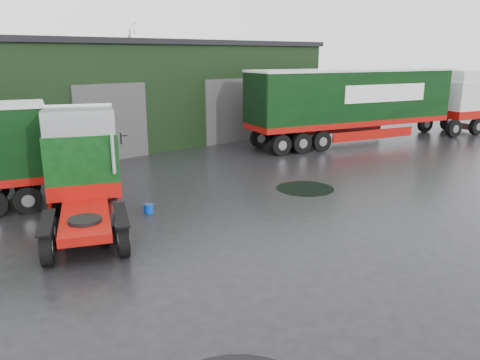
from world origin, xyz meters
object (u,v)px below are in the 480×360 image
wash_bucket (149,208)px  tree_back_b (119,74)px  hero_tractor (82,175)px  warehouse (69,93)px  lorry_right (352,107)px

wash_bucket → tree_back_b: (10.77, 24.98, 3.59)m
wash_bucket → hero_tractor: bearing=-168.0°
warehouse → hero_tractor: size_ratio=5.29×
warehouse → wash_bucket: warehouse is taller
lorry_right → tree_back_b: 21.78m
tree_back_b → lorry_right: bearing=-75.1°
lorry_right → wash_bucket: 16.97m
warehouse → hero_tractor: warehouse is taller
hero_tractor → lorry_right: size_ratio=0.35×
tree_back_b → hero_tractor: bearing=-117.4°
wash_bucket → tree_back_b: tree_back_b is taller
warehouse → tree_back_b: (8.00, 10.00, 0.59)m
hero_tractor → wash_bucket: size_ratio=18.13×
warehouse → tree_back_b: 12.82m
warehouse → hero_tractor: (-5.23, -15.50, -1.25)m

